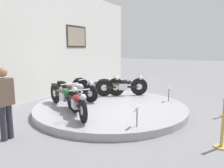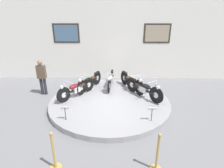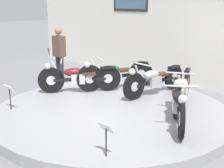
{
  "view_description": "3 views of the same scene",
  "coord_description": "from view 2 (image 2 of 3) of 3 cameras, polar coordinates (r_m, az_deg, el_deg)",
  "views": [
    {
      "loc": [
        -5.88,
        -3.34,
        2.02
      ],
      "look_at": [
        0.17,
        0.04,
        0.84
      ],
      "focal_mm": 35.0,
      "sensor_mm": 36.0,
      "label": 1
    },
    {
      "loc": [
        0.21,
        -6.35,
        3.37
      ],
      "look_at": [
        0.09,
        0.22,
        0.79
      ],
      "focal_mm": 28.0,
      "sensor_mm": 36.0,
      "label": 2
    },
    {
      "loc": [
        4.27,
        -4.24,
        2.31
      ],
      "look_at": [
        0.04,
        -0.04,
        0.72
      ],
      "focal_mm": 50.0,
      "sensor_mm": 36.0,
      "label": 3
    }
  ],
  "objects": [
    {
      "name": "info_placard_front_centre",
      "position": [
        5.73,
        12.95,
        -8.5
      ],
      "size": [
        0.26,
        0.11,
        0.51
      ],
      "color": "#333338",
      "rests_on": "display_platform"
    },
    {
      "name": "back_wall",
      "position": [
        9.71,
        -0.16,
        14.94
      ],
      "size": [
        14.0,
        0.22,
        4.53
      ],
      "color": "white",
      "rests_on": "ground_plane"
    },
    {
      "name": "visitor_standing",
      "position": [
        8.31,
        -21.94,
        2.58
      ],
      "size": [
        0.36,
        0.22,
        1.6
      ],
      "color": "#2D2D38",
      "rests_on": "ground_plane"
    },
    {
      "name": "motorcycle_maroon",
      "position": [
        7.36,
        -11.68,
        -1.38
      ],
      "size": [
        1.23,
        1.61,
        0.79
      ],
      "color": "black",
      "rests_on": "display_platform"
    },
    {
      "name": "display_platform",
      "position": [
        7.15,
        -0.72,
        -5.8
      ],
      "size": [
        4.78,
        4.78,
        0.19
      ],
      "primitive_type": "cylinder",
      "color": "#99999E",
      "rests_on": "ground_plane"
    },
    {
      "name": "motorcycle_cream",
      "position": [
        7.94,
        6.51,
        0.85
      ],
      "size": [
        0.91,
        1.86,
        0.81
      ],
      "color": "black",
      "rests_on": "display_platform"
    },
    {
      "name": "motorcycle_silver",
      "position": [
        8.21,
        -0.47,
        1.49
      ],
      "size": [
        0.54,
        1.95,
        0.78
      ],
      "color": "black",
      "rests_on": "display_platform"
    },
    {
      "name": "info_placard_front_left",
      "position": [
        5.83,
        -15.12,
        -8.16
      ],
      "size": [
        0.26,
        0.11,
        0.51
      ],
      "color": "#333338",
      "rests_on": "display_platform"
    },
    {
      "name": "motorcycle_green",
      "position": [
        7.99,
        -7.47,
        0.87
      ],
      "size": [
        0.87,
        1.85,
        0.8
      ],
      "color": "black",
      "rests_on": "display_platform"
    },
    {
      "name": "stanchion_post_right_of_entry",
      "position": [
        4.44,
        14.47,
        -22.38
      ],
      "size": [
        0.28,
        0.28,
        1.02
      ],
      "color": "tan",
      "rests_on": "ground_plane"
    },
    {
      "name": "stanchion_post_left_of_entry",
      "position": [
        4.55,
        -18.3,
        -21.59
      ],
      "size": [
        0.28,
        0.28,
        1.02
      ],
      "color": "tan",
      "rests_on": "ground_plane"
    },
    {
      "name": "motorcycle_black",
      "position": [
        7.27,
        10.46,
        -1.43
      ],
      "size": [
        1.27,
        1.62,
        0.8
      ],
      "color": "black",
      "rests_on": "display_platform"
    },
    {
      "name": "ground_plane",
      "position": [
        7.19,
        -0.72,
        -6.48
      ],
      "size": [
        60.0,
        60.0,
        0.0
      ],
      "primitive_type": "plane",
      "color": "slate"
    }
  ]
}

